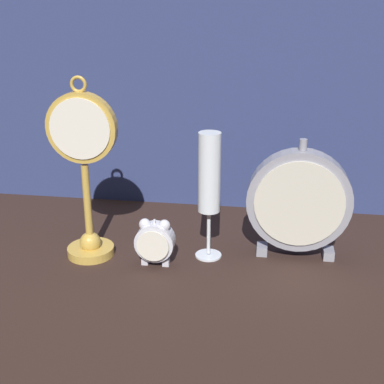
# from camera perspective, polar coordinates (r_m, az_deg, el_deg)

# --- Properties ---
(ground_plane) EXTENTS (4.00, 4.00, 0.00)m
(ground_plane) POSITION_cam_1_polar(r_m,az_deg,el_deg) (0.97, -0.70, -8.56)
(ground_plane) COLOR black
(fabric_backdrop_drape) EXTENTS (1.66, 0.01, 0.62)m
(fabric_backdrop_drape) POSITION_cam_1_polar(r_m,az_deg,el_deg) (1.18, 1.80, 12.81)
(fabric_backdrop_drape) COLOR navy
(fabric_backdrop_drape) RESTS_ON ground_plane
(pocket_watch_on_stand) EXTENTS (0.13, 0.09, 0.34)m
(pocket_watch_on_stand) POSITION_cam_1_polar(r_m,az_deg,el_deg) (0.98, -11.35, 1.87)
(pocket_watch_on_stand) COLOR gold
(pocket_watch_on_stand) RESTS_ON ground_plane
(alarm_clock_twin_bell) EXTENTS (0.07, 0.03, 0.09)m
(alarm_clock_twin_bell) POSITION_cam_1_polar(r_m,az_deg,el_deg) (0.97, -3.98, -5.16)
(alarm_clock_twin_bell) COLOR silver
(alarm_clock_twin_bell) RESTS_ON ground_plane
(mantel_clock_silver) EXTENTS (0.19, 0.04, 0.23)m
(mantel_clock_silver) POSITION_cam_1_polar(r_m,az_deg,el_deg) (1.00, 11.32, -0.97)
(mantel_clock_silver) COLOR gray
(mantel_clock_silver) RESTS_ON ground_plane
(champagne_flute) EXTENTS (0.05, 0.05, 0.24)m
(champagne_flute) POSITION_cam_1_polar(r_m,az_deg,el_deg) (0.96, 1.86, 1.18)
(champagne_flute) COLOR silver
(champagne_flute) RESTS_ON ground_plane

